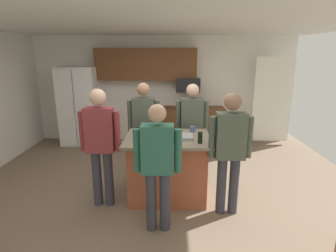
{
  "coord_description": "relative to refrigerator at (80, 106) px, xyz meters",
  "views": [
    {
      "loc": [
        0.25,
        -3.9,
        2.13
      ],
      "look_at": [
        0.17,
        0.16,
        1.05
      ],
      "focal_mm": 28.4,
      "sensor_mm": 36.0,
      "label": 1
    }
  ],
  "objects": [
    {
      "name": "cabinet_run_upper",
      "position": [
        1.6,
        0.22,
        0.99
      ],
      "size": [
        2.4,
        0.38,
        0.75
      ],
      "color": "brown"
    },
    {
      "name": "tumbler_amber",
      "position": [
        2.24,
        -2.84,
        0.11
      ],
      "size": [
        0.06,
        0.06,
        0.17
      ],
      "color": "black",
      "rests_on": "kitchen_island"
    },
    {
      "name": "person_guest_left",
      "position": [
        3.0,
        -2.97,
        0.03
      ],
      "size": [
        0.57,
        0.22,
        1.68
      ],
      "rotation": [
        0.0,
        0.0,
        2.65
      ],
      "color": "#383842",
      "rests_on": "ground"
    },
    {
      "name": "kitchen_island",
      "position": [
        2.17,
        -2.53,
        -0.45
      ],
      "size": [
        1.26,
        0.96,
        0.96
      ],
      "color": "#AD5638",
      "rests_on": "ground"
    },
    {
      "name": "serving_tray",
      "position": [
        2.32,
        -2.56,
        0.04
      ],
      "size": [
        0.44,
        0.3,
        0.04
      ],
      "color": "#B7B7BC",
      "rests_on": "kitchen_island"
    },
    {
      "name": "cabinet_run_lower",
      "position": [
        2.6,
        0.1,
        -0.49
      ],
      "size": [
        1.8,
        0.63,
        0.9
      ],
      "color": "brown",
      "rests_on": "ground"
    },
    {
      "name": "person_elder_center",
      "position": [
        1.74,
        -1.78,
        0.04
      ],
      "size": [
        0.57,
        0.22,
        1.69
      ],
      "rotation": [
        0.0,
        0.0,
        -1.05
      ],
      "color": "#383842",
      "rests_on": "ground"
    },
    {
      "name": "back_wall",
      "position": [
        2.0,
        0.42,
        0.36
      ],
      "size": [
        6.4,
        0.1,
        2.6
      ],
      "primitive_type": "cube",
      "color": "white",
      "rests_on": "ground"
    },
    {
      "name": "refrigerator",
      "position": [
        0.0,
        0.0,
        0.0
      ],
      "size": [
        0.87,
        0.76,
        1.88
      ],
      "color": "white",
      "rests_on": "ground"
    },
    {
      "name": "person_host_foreground",
      "position": [
        1.24,
        -2.79,
        0.05
      ],
      "size": [
        0.57,
        0.22,
        1.71
      ],
      "rotation": [
        0.0,
        0.0,
        0.28
      ],
      "color": "#383842",
      "rests_on": "ground"
    },
    {
      "name": "microwave_over_range",
      "position": [
        2.6,
        0.12,
        0.51
      ],
      "size": [
        0.56,
        0.4,
        0.32
      ],
      "primitive_type": "cube",
      "color": "black"
    },
    {
      "name": "person_guest_by_door",
      "position": [
        2.58,
        -1.77,
        0.03
      ],
      "size": [
        0.57,
        0.22,
        1.67
      ],
      "rotation": [
        0.0,
        0.0,
        -2.07
      ],
      "color": "#4C5166",
      "rests_on": "ground"
    },
    {
      "name": "floor",
      "position": [
        2.0,
        -2.38,
        -0.94
      ],
      "size": [
        7.04,
        7.04,
        0.0
      ],
      "primitive_type": "plane",
      "color": "#7F6B56",
      "rests_on": "ground"
    },
    {
      "name": "mug_blue_stoneware",
      "position": [
        1.75,
        -2.39,
        0.07
      ],
      "size": [
        0.13,
        0.08,
        0.1
      ],
      "color": "#4C6B99",
      "rests_on": "kitchen_island"
    },
    {
      "name": "glass_stout_tall",
      "position": [
        2.03,
        -2.31,
        0.09
      ],
      "size": [
        0.08,
        0.08,
        0.14
      ],
      "color": "black",
      "rests_on": "kitchen_island"
    },
    {
      "name": "glass_pilsner",
      "position": [
        2.62,
        -2.79,
        0.1
      ],
      "size": [
        0.07,
        0.07,
        0.16
      ],
      "color": "black",
      "rests_on": "kitchen_island"
    },
    {
      "name": "glass_dark_ale",
      "position": [
        1.74,
        -2.61,
        0.11
      ],
      "size": [
        0.07,
        0.07,
        0.17
      ],
      "color": "black",
      "rests_on": "kitchen_island"
    },
    {
      "name": "person_guest_right",
      "position": [
        2.07,
        -3.35,
        -0.02
      ],
      "size": [
        0.57,
        0.22,
        1.6
      ],
      "rotation": [
        0.0,
        0.0,
        1.45
      ],
      "color": "#383842",
      "rests_on": "ground"
    },
    {
      "name": "french_door_window_panel",
      "position": [
        4.6,
        0.02,
        0.16
      ],
      "size": [
        0.9,
        0.06,
        2.0
      ],
      "primitive_type": "cube",
      "color": "white",
      "rests_on": "ground"
    },
    {
      "name": "mug_ceramic_white",
      "position": [
        2.56,
        -2.25,
        0.07
      ],
      "size": [
        0.12,
        0.08,
        0.1
      ],
      "color": "#4C6B99",
      "rests_on": "kitchen_island"
    },
    {
      "name": "ceiling",
      "position": [
        2.0,
        -2.38,
        1.66
      ],
      "size": [
        7.04,
        7.04,
        0.0
      ],
      "primitive_type": "plane",
      "color": "white"
    }
  ]
}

